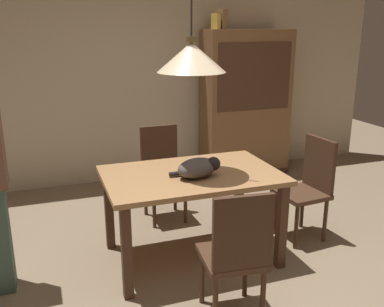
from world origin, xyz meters
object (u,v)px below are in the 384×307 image
Objects in this scene: chair_right_side at (309,184)px; book_yellow_short at (216,21)px; hutch_bookcase at (245,107)px; chair_far_back at (162,169)px; chair_near_front at (236,251)px; pendant_lamp at (191,57)px; dining_table at (192,185)px; cat_sleeping at (199,168)px; book_brown_thick at (221,19)px.

book_yellow_short reaches higher than chair_right_side.
chair_far_back is at bearing -145.35° from hutch_bookcase.
chair_near_front is 3.21m from book_yellow_short.
chair_near_front is at bearing -90.19° from chair_far_back.
dining_table is at bearing -75.96° from pendant_lamp.
chair_far_back is at bearing 90.12° from dining_table.
book_yellow_short is at bearing 64.37° from cat_sleeping.
chair_near_front is 0.50× the size of hutch_bookcase.
chair_near_front is 0.72× the size of pendant_lamp.
book_yellow_short is (0.95, 1.84, 1.29)m from dining_table.
chair_near_front is at bearing -92.17° from cat_sleeping.
hutch_bookcase reaches higher than chair_near_front.
hutch_bookcase is (0.25, 1.83, 0.38)m from chair_right_side.
book_brown_thick is (1.02, 1.84, 0.30)m from pendant_lamp.
book_yellow_short reaches higher than chair_near_front.
chair_far_back is 1.97m from book_yellow_short.
book_yellow_short is (0.95, 1.84, 0.28)m from pendant_lamp.
chair_far_back is 1.43m from chair_right_side.
book_brown_thick reaches higher than chair_far_back.
chair_far_back is at bearing -134.92° from book_yellow_short.
chair_far_back is at bearing 90.12° from pendant_lamp.
book_yellow_short is 0.07m from book_brown_thick.
pendant_lamp is at bearing -179.64° from chair_right_side.
book_yellow_short is (0.95, 0.96, 1.43)m from chair_far_back.
cat_sleeping is at bearing -88.64° from chair_far_back.
chair_near_front is at bearing -90.51° from dining_table.
cat_sleeping is at bearing -174.19° from chair_right_side.
cat_sleeping is at bearing -115.63° from book_yellow_short.
hutch_bookcase is 1.13m from book_yellow_short.
pendant_lamp reaches higher than hutch_bookcase.
hutch_bookcase is (1.39, 2.71, 0.38)m from chair_near_front.
hutch_bookcase is (1.38, 1.83, 0.24)m from dining_table.
dining_table is 1.51× the size of chair_far_back.
chair_right_side is 1.00× the size of chair_near_front.
dining_table is 2.44m from book_yellow_short.
chair_near_front is 4.65× the size of book_yellow_short.
chair_right_side is at bearing 37.93° from chair_near_front.
dining_table is 0.89m from chair_far_back.
pendant_lamp is (-1.13, -0.01, 1.15)m from chair_right_side.
book_brown_thick is at bearing 179.76° from hutch_bookcase.
chair_far_back is at bearing 91.36° from cat_sleeping.
book_brown_thick is at bearing 93.32° from chair_right_side.
pendant_lamp reaches higher than chair_far_back.
pendant_lamp is at bearing 89.49° from chair_near_front.
hutch_bookcase is 7.71× the size of book_brown_thick.
book_brown_thick is at bearing 62.73° from cat_sleeping.
chair_far_back is 3.88× the size of book_brown_thick.
book_brown_thick reaches higher than hutch_bookcase.
book_brown_thick is (1.02, 1.84, 1.31)m from dining_table.
hutch_bookcase is at bearing -0.20° from book_yellow_short.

